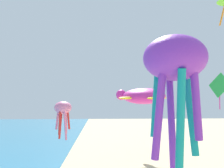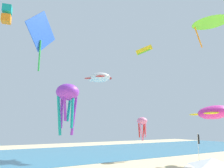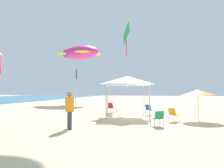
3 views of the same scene
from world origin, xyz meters
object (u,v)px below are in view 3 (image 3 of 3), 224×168
object	(u,v)px
folding_chair_right_of_tent	(111,107)
person_near_umbrella	(70,107)
folding_chair_left_of_tent	(174,114)
canopy_tent	(127,81)
kite_diamond_green	(126,35)
beach_umbrella	(198,93)
folding_chair_facing_ocean	(158,117)
kite_turtle_magenta	(80,53)
banner_flag	(76,84)
folding_chair_near_cooler	(150,109)

from	to	relation	value
folding_chair_right_of_tent	person_near_umbrella	size ratio (longest dim) A/B	0.44
folding_chair_left_of_tent	folding_chair_right_of_tent	bearing A→B (deg)	-6.98
canopy_tent	folding_chair_left_of_tent	xyz separation A→B (m)	(-2.05, -3.20, -2.07)
person_near_umbrella	kite_diamond_green	distance (m)	16.98
folding_chair_right_of_tent	kite_diamond_green	distance (m)	10.39
beach_umbrella	folding_chair_facing_ocean	world-z (taller)	beach_umbrella
kite_turtle_magenta	kite_diamond_green	world-z (taller)	kite_diamond_green
folding_chair_left_of_tent	kite_diamond_green	world-z (taller)	kite_diamond_green
banner_flag	kite_turtle_magenta	distance (m)	8.21
folding_chair_left_of_tent	folding_chair_near_cooler	xyz separation A→B (m)	(3.16, 1.66, 0.00)
canopy_tent	folding_chair_near_cooler	xyz separation A→B (m)	(1.11, -1.54, -2.07)
beach_umbrella	folding_chair_facing_ocean	xyz separation A→B (m)	(-2.92, 2.32, -1.26)
beach_umbrella	folding_chair_left_of_tent	xyz separation A→B (m)	(-0.87, 1.47, -1.26)
banner_flag	kite_diamond_green	xyz separation A→B (m)	(1.70, -5.41, 5.60)
canopy_tent	person_near_umbrella	bearing A→B (deg)	163.36
folding_chair_left_of_tent	banner_flag	world-z (taller)	banner_flag
folding_chair_right_of_tent	folding_chair_facing_ocean	world-z (taller)	same
beach_umbrella	folding_chair_right_of_tent	distance (m)	7.49
folding_chair_right_of_tent	kite_turtle_magenta	bearing A→B (deg)	76.45
beach_umbrella	folding_chair_near_cooler	xyz separation A→B (m)	(2.28, 3.14, -1.26)
canopy_tent	person_near_umbrella	size ratio (longest dim) A/B	1.92
folding_chair_right_of_tent	folding_chair_facing_ocean	xyz separation A→B (m)	(-6.59, -4.09, 0.00)
folding_chair_facing_ocean	canopy_tent	bearing A→B (deg)	-88.13
folding_chair_near_cooler	folding_chair_facing_ocean	distance (m)	5.26
folding_chair_facing_ocean	kite_diamond_green	bearing A→B (deg)	-101.58
kite_diamond_green	canopy_tent	bearing A→B (deg)	-4.65
folding_chair_near_cooler	kite_diamond_green	bearing A→B (deg)	-36.54
folding_chair_near_cooler	kite_diamond_green	size ratio (longest dim) A/B	0.21
banner_flag	folding_chair_right_of_tent	bearing A→B (deg)	-134.66
folding_chair_left_of_tent	kite_turtle_magenta	bearing A→B (deg)	-17.39
folding_chair_left_of_tent	folding_chair_near_cooler	distance (m)	3.57
banner_flag	kite_diamond_green	size ratio (longest dim) A/B	1.10
kite_turtle_magenta	kite_diamond_green	size ratio (longest dim) A/B	1.71
folding_chair_near_cooler	banner_flag	world-z (taller)	banner_flag
canopy_tent	kite_diamond_green	xyz separation A→B (m)	(9.46, 1.65, 5.64)
beach_umbrella	canopy_tent	bearing A→B (deg)	75.89
beach_umbrella	folding_chair_facing_ocean	distance (m)	3.93
canopy_tent	folding_chair_left_of_tent	world-z (taller)	canopy_tent
kite_turtle_magenta	canopy_tent	bearing A→B (deg)	147.99
canopy_tent	banner_flag	distance (m)	10.49
beach_umbrella	folding_chair_right_of_tent	xyz separation A→B (m)	(3.68, 6.41, -1.26)
canopy_tent	banner_flag	size ratio (longest dim) A/B	0.82
kite_diamond_green	folding_chair_facing_ocean	bearing A→B (deg)	1.91
folding_chair_left_of_tent	banner_flag	xyz separation A→B (m)	(9.81, 10.26, 2.11)
beach_umbrella	kite_turtle_magenta	xyz separation A→B (m)	(15.45, 13.74, 5.41)
canopy_tent	kite_diamond_green	bearing A→B (deg)	9.90
canopy_tent	folding_chair_left_of_tent	size ratio (longest dim) A/B	4.33
kite_turtle_magenta	folding_chair_left_of_tent	bearing A→B (deg)	152.49
folding_chair_facing_ocean	person_near_umbrella	bearing A→B (deg)	-3.66
canopy_tent	folding_chair_facing_ocean	world-z (taller)	canopy_tent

